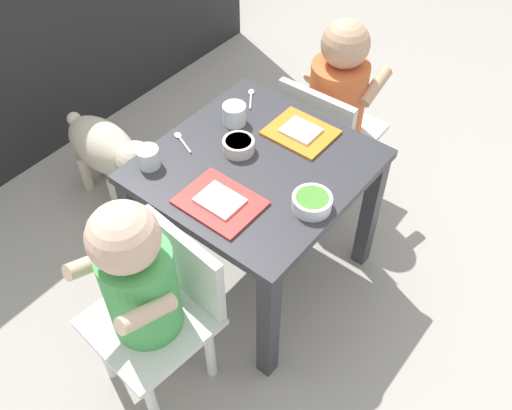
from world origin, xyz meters
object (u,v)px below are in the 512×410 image
at_px(food_tray_left, 220,202).
at_px(veggie_bowl_near, 239,145).
at_px(dining_table, 256,186).
at_px(water_cup_left, 148,158).
at_px(seated_child_right, 336,96).
at_px(spoon_by_right_tray, 251,97).
at_px(seated_child_left, 143,283).
at_px(cereal_bowl_right_side, 312,202).
at_px(water_cup_right, 234,115).
at_px(spoon_by_left_tray, 182,140).
at_px(dog, 109,150).
at_px(food_tray_right, 301,132).

distance_m(food_tray_left, veggie_bowl_near, 0.20).
xyz_separation_m(dining_table, water_cup_left, (-0.18, 0.22, 0.11)).
distance_m(seated_child_right, spoon_by_right_tray, 0.29).
height_order(seated_child_left, food_tray_left, seated_child_left).
bearing_deg(veggie_bowl_near, cereal_bowl_right_side, -100.05).
bearing_deg(water_cup_right, veggie_bowl_near, -134.67).
distance_m(seated_child_left, spoon_by_left_tray, 0.46).
bearing_deg(dog, water_cup_left, -109.12).
distance_m(seated_child_left, water_cup_right, 0.57).
bearing_deg(water_cup_left, seated_child_left, -137.47).
bearing_deg(spoon_by_right_tray, food_tray_right, -101.38).
xyz_separation_m(food_tray_right, cereal_bowl_right_side, (-0.21, -0.19, 0.01)).
xyz_separation_m(seated_child_right, spoon_by_right_tray, (-0.23, 0.16, 0.06)).
height_order(veggie_bowl_near, spoon_by_left_tray, veggie_bowl_near).
height_order(dog, spoon_by_right_tray, spoon_by_right_tray).
height_order(seated_child_right, food_tray_right, seated_child_right).
distance_m(seated_child_left, water_cup_left, 0.36).
xyz_separation_m(cereal_bowl_right_side, spoon_by_right_tray, (0.26, 0.40, -0.02)).
relative_size(water_cup_left, spoon_by_right_tray, 0.71).
relative_size(cereal_bowl_right_side, veggie_bowl_near, 1.15).
bearing_deg(seated_child_left, food_tray_right, -0.00).
bearing_deg(cereal_bowl_right_side, dining_table, 78.97).
relative_size(food_tray_right, spoon_by_right_tray, 2.07).
bearing_deg(spoon_by_right_tray, cereal_bowl_right_side, -122.60).
height_order(food_tray_left, spoon_by_right_tray, food_tray_left).
bearing_deg(veggie_bowl_near, seated_child_left, -168.74).
bearing_deg(spoon_by_right_tray, dog, 123.52).
height_order(seated_child_left, seated_child_right, seated_child_left).
bearing_deg(spoon_by_right_tray, seated_child_right, -35.53).
height_order(seated_child_left, dog, seated_child_left).
relative_size(dog, spoon_by_left_tray, 4.48).
bearing_deg(dog, veggie_bowl_near, -83.51).
height_order(seated_child_right, spoon_by_right_tray, seated_child_right).
height_order(seated_child_right, dog, seated_child_right).
bearing_deg(cereal_bowl_right_side, water_cup_right, 69.60).
bearing_deg(cereal_bowl_right_side, seated_child_right, 26.14).
distance_m(dog, veggie_bowl_near, 0.60).
height_order(seated_child_left, cereal_bowl_right_side, seated_child_left).
xyz_separation_m(dog, spoon_by_left_tray, (-0.01, -0.38, 0.25)).
relative_size(food_tray_left, food_tray_right, 1.11).
height_order(dining_table, food_tray_left, food_tray_left).
bearing_deg(spoon_by_right_tray, water_cup_right, -162.60).
xyz_separation_m(seated_child_left, water_cup_left, (0.26, 0.24, 0.06)).
distance_m(water_cup_right, spoon_by_right_tray, 0.13).
distance_m(seated_child_right, dog, 0.78).
distance_m(seated_child_left, dog, 0.76).
relative_size(dining_table, seated_child_left, 0.81).
xyz_separation_m(seated_child_right, water_cup_right, (-0.35, 0.13, 0.08)).
bearing_deg(water_cup_right, spoon_by_right_tray, 17.40).
bearing_deg(water_cup_right, spoon_by_left_tray, 157.96).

